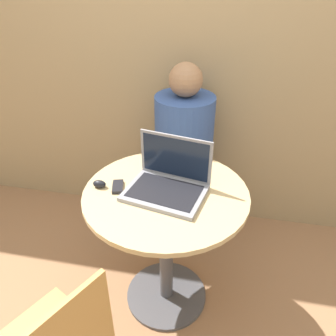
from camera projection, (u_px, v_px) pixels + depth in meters
ground_plane at (166, 295)px, 1.95m from camera, size 12.00×12.00×0.00m
back_wall at (194, 37)px, 1.97m from camera, size 7.00×0.05×2.60m
round_table at (166, 225)px, 1.66m from camera, size 0.79×0.79×0.76m
laptop at (168, 181)px, 1.53m from camera, size 0.41×0.33×0.25m
cell_phone at (118, 187)px, 1.57m from camera, size 0.07×0.11×0.02m
computer_mouse at (99, 184)px, 1.57m from camera, size 0.06×0.04×0.04m
person_seated at (185, 164)px, 2.26m from camera, size 0.37×0.58×1.21m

